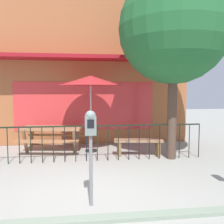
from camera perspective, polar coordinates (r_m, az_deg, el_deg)
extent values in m
plane|color=#9C9B93|center=(4.62, -5.55, -18.86)|extent=(40.00, 40.00, 0.00)
cube|color=brown|center=(8.99, -6.34, -7.10)|extent=(7.52, 0.54, 0.01)
cube|color=#A75E37|center=(8.87, -6.52, 12.10)|extent=(7.52, 0.50, 5.96)
cube|color=#D83838|center=(8.55, -6.40, 1.42)|extent=(4.89, 0.02, 1.70)
cube|color=maroon|center=(8.20, -6.47, 12.73)|extent=(6.39, 0.84, 0.12)
cube|color=black|center=(6.38, -6.12, -3.35)|extent=(6.32, 0.04, 0.04)
cylinder|color=black|center=(6.74, -23.57, -7.39)|extent=(0.02, 0.02, 0.95)
cylinder|color=black|center=(6.67, -21.19, -7.44)|extent=(0.02, 0.02, 0.95)
cylinder|color=black|center=(6.60, -18.75, -7.49)|extent=(0.02, 0.02, 0.95)
cylinder|color=black|center=(6.55, -16.27, -7.52)|extent=(0.02, 0.02, 0.95)
cylinder|color=black|center=(6.51, -13.75, -7.54)|extent=(0.02, 0.02, 0.95)
cylinder|color=black|center=(6.49, -11.21, -7.55)|extent=(0.02, 0.02, 0.95)
cylinder|color=black|center=(6.47, -8.65, -7.54)|extent=(0.02, 0.02, 0.95)
cylinder|color=black|center=(6.47, -6.08, -7.52)|extent=(0.02, 0.02, 0.95)
cylinder|color=black|center=(6.48, -3.52, -7.48)|extent=(0.02, 0.02, 0.95)
cylinder|color=black|center=(6.50, -0.97, -7.42)|extent=(0.02, 0.02, 0.95)
cylinder|color=black|center=(6.54, 1.55, -7.35)|extent=(0.02, 0.02, 0.95)
cylinder|color=black|center=(6.59, 4.04, -7.27)|extent=(0.02, 0.02, 0.95)
cylinder|color=black|center=(6.65, 6.49, -7.18)|extent=(0.02, 0.02, 0.95)
cylinder|color=black|center=(6.72, 8.89, -7.08)|extent=(0.02, 0.02, 0.95)
cylinder|color=black|center=(6.80, 11.24, -6.97)|extent=(0.02, 0.02, 0.95)
cylinder|color=black|center=(6.90, 13.52, -6.84)|extent=(0.02, 0.02, 0.95)
cylinder|color=black|center=(7.00, 15.73, -6.72)|extent=(0.02, 0.02, 0.95)
cylinder|color=black|center=(7.12, 17.88, -6.58)|extent=(0.02, 0.02, 0.95)
cylinder|color=black|center=(7.24, 19.95, -6.45)|extent=(0.02, 0.02, 0.95)
cube|color=#9C6E4A|center=(7.61, -14.06, -3.74)|extent=(1.89, 1.01, 0.07)
cube|color=#A46B44|center=(7.14, -15.17, -6.77)|extent=(1.82, 0.51, 0.05)
cube|color=#9D7A44|center=(8.18, -13.02, -5.25)|extent=(1.82, 0.51, 0.05)
cube|color=brown|center=(7.64, -19.95, -6.67)|extent=(0.12, 0.36, 0.78)
cube|color=brown|center=(8.15, -18.54, -5.91)|extent=(0.12, 0.36, 0.78)
cube|color=#826246|center=(7.25, -8.90, -7.05)|extent=(0.12, 0.36, 0.78)
cube|color=#7F5D47|center=(7.79, -8.18, -6.21)|extent=(0.12, 0.36, 0.78)
cylinder|color=black|center=(7.60, -4.99, -9.11)|extent=(0.36, 0.36, 0.05)
cylinder|color=#B8AFBC|center=(7.41, -5.06, -0.66)|extent=(0.04, 0.04, 2.30)
cone|color=red|center=(7.39, -5.12, 7.46)|extent=(1.95, 1.95, 0.30)
cube|color=#976F50|center=(7.01, 6.30, -6.76)|extent=(1.43, 0.51, 0.06)
cube|color=brown|center=(7.03, 1.68, -8.58)|extent=(0.08, 0.29, 0.45)
cube|color=brown|center=(7.13, 10.82, -8.47)|extent=(0.08, 0.29, 0.45)
cylinder|color=slate|center=(4.01, -5.04, -13.70)|extent=(0.06, 0.06, 1.17)
cube|color=slate|center=(3.84, -5.12, -3.21)|extent=(0.18, 0.14, 0.31)
sphere|color=slate|center=(3.82, -5.14, -0.93)|extent=(0.17, 0.17, 0.17)
cube|color=black|center=(3.76, -5.09, -2.82)|extent=(0.11, 0.01, 0.14)
cylinder|color=#4B372C|center=(6.78, 14.08, 0.53)|extent=(0.25, 0.25, 2.73)
sphere|color=#215D2E|center=(6.97, 14.48, 18.69)|extent=(2.97, 2.97, 2.97)
cube|color=gray|center=(3.80, -5.13, -24.47)|extent=(10.53, 0.20, 0.11)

